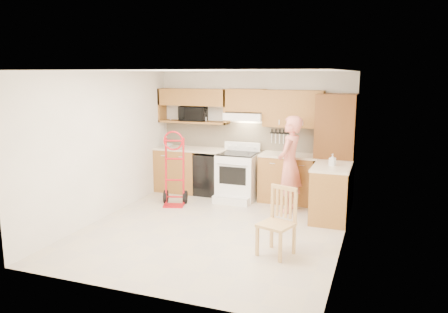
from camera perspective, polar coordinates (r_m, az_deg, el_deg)
The scene contains 28 objects.
floor at distance 7.14m, azimuth -1.40°, elevation -9.50°, with size 4.00×4.50×0.02m, color #C3B599.
ceiling at distance 6.69m, azimuth -1.50°, elevation 11.17°, with size 4.00×4.50×0.02m, color white.
wall_back at distance 8.92m, azimuth 3.89°, elevation 2.93°, with size 4.00×0.02×2.50m, color white.
wall_front at distance 4.82m, azimuth -11.37°, elevation -4.01°, with size 4.00×0.02×2.50m, color white.
wall_left at distance 7.76m, azimuth -15.40°, elevation 1.39°, with size 0.02×4.50×2.50m, color white.
wall_right at distance 6.36m, azimuth 15.66°, elevation -0.63°, with size 0.02×4.50×2.50m, color white.
backsplash at distance 8.90m, azimuth 3.84°, elevation 2.59°, with size 3.92×0.03×0.55m, color beige.
lower_cab_left at distance 9.33m, azimuth -5.90°, elevation -1.75°, with size 0.90×0.60×0.90m, color olive.
dishwasher at distance 9.04m, azimuth -1.61°, elevation -2.26°, with size 0.60×0.60×0.85m, color black.
lower_cab_right at distance 8.58m, azimuth 8.58°, elevation -2.92°, with size 1.14×0.60×0.90m, color olive.
countertop_left at distance 9.11m, azimuth -4.26°, elevation 0.99°, with size 1.50×0.63×0.04m, color beige.
countertop_right at distance 8.48m, azimuth 8.67°, elevation 0.17°, with size 1.14×0.63×0.04m, color beige.
cab_return_right at distance 7.68m, azimuth 13.75°, elevation -4.73°, with size 0.60×1.00×0.90m, color olive.
countertop_return at distance 7.57m, azimuth 13.91°, elevation -1.30°, with size 0.63×1.00×0.04m, color beige.
pantry_tall at distance 8.34m, azimuth 14.22°, elevation 0.68°, with size 0.70×0.60×2.10m, color #573112.
upper_cab_left at distance 9.11m, azimuth -4.00°, elevation 7.71°, with size 1.50×0.33×0.34m, color olive.
upper_shelf_mw at distance 9.16m, azimuth -3.96°, elevation 4.52°, with size 1.50×0.33×0.04m, color olive.
upper_cab_center at distance 8.72m, azimuth 2.86°, elevation 7.32°, with size 0.76×0.33×0.44m, color olive.
upper_cab_right at distance 8.50m, azimuth 9.02°, elevation 6.17°, with size 1.14×0.33×0.70m, color olive.
range_hood at distance 8.68m, azimuth 2.71°, elevation 5.26°, with size 0.76×0.46×0.14m, color white.
knife_strip at distance 8.73m, azimuth 7.26°, elevation 2.64°, with size 0.40×0.05×0.29m, color black, non-canonical shape.
microwave at distance 9.14m, azimuth -4.01°, elevation 5.61°, with size 0.55×0.38×0.31m, color black.
range at distance 8.60m, azimuth 1.66°, elevation -2.09°, with size 0.74×0.98×1.10m, color white, non-canonical shape.
person at distance 7.89m, azimuth 8.54°, elevation -1.02°, with size 0.63×0.41×1.73m, color #DF7969.
hand_truck at distance 8.28m, azimuth -6.53°, elevation -2.03°, with size 0.50×0.46×1.28m, color red, non-canonical shape.
dining_chair at distance 6.07m, azimuth 6.80°, elevation -8.48°, with size 0.42×0.46×0.94m, color tan, non-canonical shape.
soap_bottle at distance 7.53m, azimuth 13.93°, elevation -0.42°, with size 0.09×0.09×0.20m, color white.
bowl at distance 9.34m, azimuth -7.34°, elevation 1.46°, with size 0.20×0.20×0.05m, color white.
Camera 1 is at (2.46, -6.23, 2.46)m, focal length 35.12 mm.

